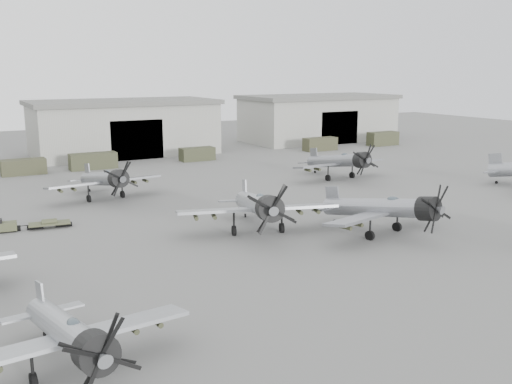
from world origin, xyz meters
TOP-DOWN VIEW (x-y plane):
  - ground at (0.00, 0.00)m, footprint 220.00×220.00m
  - hangar_center at (0.00, 61.96)m, footprint 29.00×14.80m
  - hangar_right at (38.00, 61.96)m, footprint 29.00×14.80m
  - support_truck_2 at (-16.92, 50.00)m, footprint 5.53×2.20m
  - support_truck_3 at (-7.93, 50.00)m, footprint 6.32×2.20m
  - support_truck_4 at (7.57, 50.00)m, footprint 5.16×2.20m
  - support_truck_6 at (30.11, 50.00)m, footprint 5.83×2.20m
  - support_truck_7 at (43.90, 50.00)m, footprint 5.87×2.20m
  - aircraft_near_0 at (-21.77, -4.55)m, footprint 11.15×10.04m
  - aircraft_mid_1 at (-3.60, 11.10)m, footprint 13.49×12.14m
  - aircraft_mid_2 at (5.34, 5.68)m, footprint 12.74×11.47m
  - aircraft_far_0 at (-11.34, 29.99)m, footprint 12.22×11.00m
  - aircraft_far_1 at (17.20, 27.25)m, footprint 12.67×11.40m
  - tug_trailer at (-20.54, 21.80)m, footprint 6.01×1.84m

SIDE VIEW (x-z plane):
  - ground at x=0.00m, z-range 0.00..0.00m
  - tug_trailer at x=-20.54m, z-range -0.15..1.04m
  - support_truck_4 at x=7.57m, z-range 0.00..1.96m
  - support_truck_2 at x=-16.92m, z-range 0.00..2.03m
  - support_truck_6 at x=30.11m, z-range 0.00..2.19m
  - support_truck_3 at x=-7.93m, z-range 0.00..2.22m
  - support_truck_7 at x=43.90m, z-range 0.00..2.45m
  - aircraft_near_0 at x=-21.77m, z-range -0.20..4.24m
  - aircraft_far_0 at x=-11.34m, z-range -0.22..4.64m
  - aircraft_mid_2 at x=5.34m, z-range -0.23..4.84m
  - aircraft_far_1 at x=17.20m, z-range -0.23..4.85m
  - aircraft_mid_1 at x=-3.60m, z-range -0.24..5.15m
  - hangar_center at x=0.00m, z-range 0.02..8.72m
  - hangar_right at x=38.00m, z-range 0.02..8.72m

